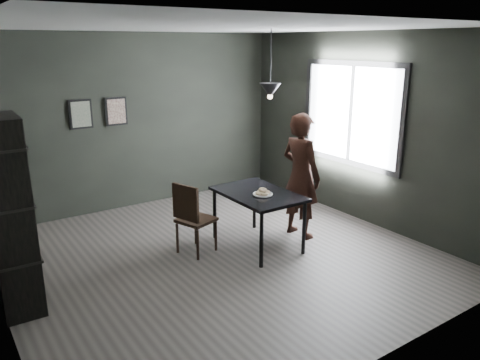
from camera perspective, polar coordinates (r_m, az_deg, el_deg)
ground at (r=6.08m, az=-2.49°, el=-9.26°), size 5.00×5.00×0.00m
back_wall at (r=7.82m, az=-12.40°, el=6.96°), size 5.00×0.10×2.80m
ceiling at (r=5.49m, az=-2.87°, el=18.13°), size 5.00×5.00×0.02m
window_assembly at (r=7.30m, az=13.35°, el=7.84°), size 0.04×1.96×1.56m
cafe_table at (r=6.14m, az=2.19°, el=-2.23°), size 0.80×1.20×0.75m
white_plate at (r=6.02m, az=2.79°, el=-1.79°), size 0.23×0.23×0.01m
donut_pile at (r=6.01m, az=2.80°, el=-1.49°), size 0.20×0.20×0.08m
woman at (r=6.48m, az=7.41°, el=0.51°), size 0.49×0.68×1.75m
wood_chair at (r=5.97m, az=-5.94°, el=-4.20°), size 0.52×0.52×0.95m
shelf_unit at (r=5.12m, az=-26.25°, el=-4.06°), size 0.40×0.67×1.99m
pendant_lamp at (r=6.08m, az=3.70°, el=10.88°), size 0.28×0.28×0.86m
framed_print_left at (r=7.48m, az=-18.84°, el=7.60°), size 0.34×0.04×0.44m
framed_print_right at (r=7.64m, az=-14.85°, el=8.10°), size 0.34×0.04×0.44m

